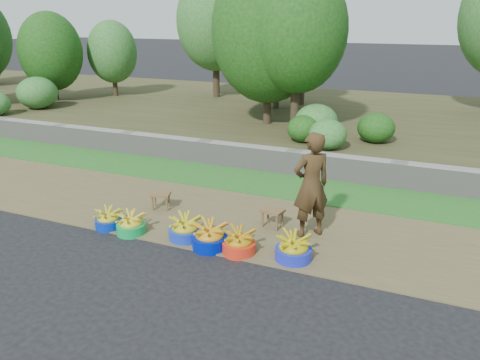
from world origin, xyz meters
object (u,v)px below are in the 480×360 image
at_px(basin_a, 108,220).
at_px(basin_f, 293,249).
at_px(basin_d, 210,237).
at_px(stool_right, 272,213).
at_px(vendor_woman, 311,185).
at_px(stool_left, 161,196).
at_px(basin_e, 239,243).
at_px(basin_b, 131,225).
at_px(basin_c, 185,229).

xyz_separation_m(basin_a, basin_f, (3.17, 0.14, 0.03)).
relative_size(basin_a, basin_d, 0.82).
bearing_deg(stool_right, basin_f, -54.96).
bearing_deg(stool_right, vendor_woman, -4.33).
distance_m(basin_a, stool_right, 2.74).
bearing_deg(basin_d, stool_left, 146.31).
xyz_separation_m(basin_e, stool_left, (-1.97, 0.98, 0.09)).
xyz_separation_m(basin_d, basin_f, (1.29, 0.13, -0.00)).
bearing_deg(basin_f, basin_b, -176.22).
distance_m(basin_e, vendor_woman, 1.45).
bearing_deg(basin_e, basin_d, -177.65).
bearing_deg(basin_e, vendor_woman, 50.43).
height_order(basin_a, basin_d, basin_d).
xyz_separation_m(basin_d, basin_e, (0.48, 0.02, -0.01)).
bearing_deg(vendor_woman, basin_e, 7.58).
xyz_separation_m(basin_a, basin_b, (0.48, -0.03, 0.01)).
height_order(basin_c, stool_right, basin_c).
relative_size(basin_d, stool_left, 1.35).
bearing_deg(stool_left, stool_right, 1.32).
distance_m(basin_b, vendor_woman, 2.97).
relative_size(basin_f, vendor_woman, 0.32).
relative_size(basin_b, basin_e, 0.94).
height_order(basin_a, basin_c, basin_c).
distance_m(basin_f, stool_right, 1.13).
bearing_deg(basin_c, vendor_woman, 26.72).
bearing_deg(stool_right, basin_e, -99.28).
height_order(basin_b, stool_right, basin_b).
distance_m(basin_b, basin_f, 2.70).
height_order(basin_c, basin_d, basin_d).
distance_m(basin_a, stool_left, 1.09).
xyz_separation_m(basin_e, basin_f, (0.81, 0.11, 0.01)).
height_order(stool_left, stool_right, stool_right).
relative_size(basin_a, vendor_woman, 0.26).
bearing_deg(basin_b, stool_left, 94.76).
distance_m(basin_a, basin_e, 2.36).
bearing_deg(basin_c, basin_f, 0.64).
bearing_deg(stool_right, basin_c, -140.25).
height_order(basin_b, basin_e, basin_e).
relative_size(basin_e, stool_right, 1.26).
bearing_deg(stool_left, basin_e, -26.38).
distance_m(basin_d, vendor_woman, 1.77).
bearing_deg(basin_e, basin_f, 7.51).
relative_size(stool_left, vendor_woman, 0.24).
xyz_separation_m(basin_c, stool_right, (1.13, 0.94, 0.09)).
bearing_deg(basin_b, basin_a, 175.87).
height_order(basin_e, stool_right, basin_e).
xyz_separation_m(basin_b, stool_right, (2.05, 1.10, 0.11)).
xyz_separation_m(basin_a, vendor_woman, (3.17, 1.01, 0.72)).
distance_m(basin_d, basin_e, 0.48).
xyz_separation_m(basin_c, stool_left, (-1.01, 0.89, 0.08)).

